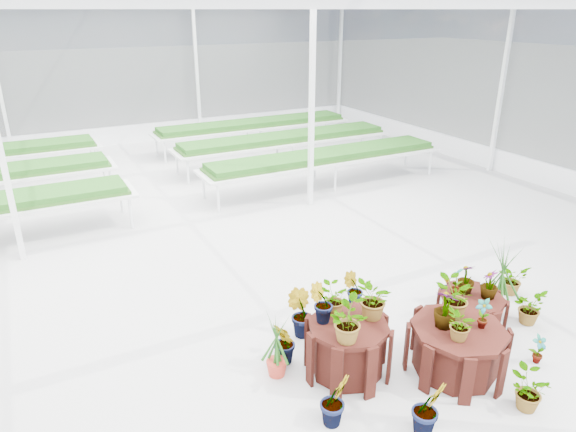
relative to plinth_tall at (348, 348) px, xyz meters
name	(u,v)px	position (x,y,z in m)	size (l,w,h in m)	color
ground_plane	(268,326)	(-0.44, 1.35, -0.35)	(24.00, 24.00, 0.00)	gray
greenhouse_shell	(265,176)	(-0.44, 1.35, 1.90)	(18.00, 24.00, 4.50)	white
steel_frame	(265,176)	(-0.44, 1.35, 1.90)	(18.00, 24.00, 4.50)	silver
nursery_benches	(146,169)	(-0.44, 8.55, 0.07)	(16.00, 7.00, 0.84)	silver
plinth_tall	(348,348)	(0.00, 0.00, 0.00)	(1.03, 1.03, 0.70)	black
plinth_mid	(456,350)	(1.20, -0.60, -0.03)	(1.20, 1.20, 0.63)	black
plinth_low	(471,309)	(2.20, 0.10, -0.14)	(0.93, 0.93, 0.42)	black
nursery_plants	(418,314)	(1.05, -0.05, 0.22)	(4.61, 3.16, 1.28)	#1D4D16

